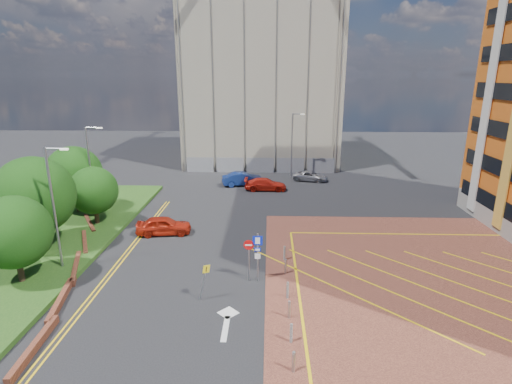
{
  "coord_description": "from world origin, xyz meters",
  "views": [
    {
      "loc": [
        1.14,
        -21.56,
        12.49
      ],
      "look_at": [
        0.32,
        3.43,
        5.12
      ],
      "focal_mm": 28.0,
      "sensor_mm": 36.0,
      "label": 1
    }
  ],
  "objects_px": {
    "tree_b": "(34,196)",
    "lamp_left_near": "(54,204)",
    "tree_c": "(94,190)",
    "tree_a": "(13,232)",
    "car_silver_back": "(310,176)",
    "car_red_back": "(265,184)",
    "tree_d": "(74,174)",
    "car_blue_back": "(243,179)",
    "lamp_left_far": "(91,168)",
    "car_red_left": "(164,225)",
    "lamp_back": "(293,143)",
    "sign_cluster": "(254,252)",
    "warning_sign": "(204,278)"
  },
  "relations": [
    {
      "from": "car_red_left",
      "to": "car_red_back",
      "type": "distance_m",
      "value": 15.47
    },
    {
      "from": "lamp_back",
      "to": "car_blue_back",
      "type": "bearing_deg",
      "value": -143.31
    },
    {
      "from": "warning_sign",
      "to": "car_red_back",
      "type": "bearing_deg",
      "value": 81.96
    },
    {
      "from": "tree_a",
      "to": "lamp_left_far",
      "type": "relative_size",
      "value": 0.68
    },
    {
      "from": "tree_a",
      "to": "tree_d",
      "type": "xyz_separation_m",
      "value": [
        -2.5,
        13.0,
        0.37
      ]
    },
    {
      "from": "sign_cluster",
      "to": "warning_sign",
      "type": "height_order",
      "value": "sign_cluster"
    },
    {
      "from": "car_silver_back",
      "to": "tree_b",
      "type": "bearing_deg",
      "value": 148.01
    },
    {
      "from": "warning_sign",
      "to": "car_red_back",
      "type": "distance_m",
      "value": 23.21
    },
    {
      "from": "tree_b",
      "to": "car_silver_back",
      "type": "relative_size",
      "value": 1.6
    },
    {
      "from": "tree_c",
      "to": "warning_sign",
      "type": "xyz_separation_m",
      "value": [
        11.05,
        -11.37,
        -1.76
      ]
    },
    {
      "from": "lamp_back",
      "to": "car_silver_back",
      "type": "xyz_separation_m",
      "value": [
        2.14,
        -2.07,
        -3.77
      ]
    },
    {
      "from": "warning_sign",
      "to": "car_blue_back",
      "type": "height_order",
      "value": "warning_sign"
    },
    {
      "from": "lamp_back",
      "to": "sign_cluster",
      "type": "height_order",
      "value": "lamp_back"
    },
    {
      "from": "lamp_left_near",
      "to": "car_red_left",
      "type": "bearing_deg",
      "value": 51.67
    },
    {
      "from": "tree_c",
      "to": "car_silver_back",
      "type": "distance_m",
      "value": 25.48
    },
    {
      "from": "lamp_left_far",
      "to": "car_silver_back",
      "type": "bearing_deg",
      "value": 34.02
    },
    {
      "from": "tree_a",
      "to": "lamp_left_near",
      "type": "relative_size",
      "value": 0.68
    },
    {
      "from": "tree_a",
      "to": "tree_d",
      "type": "bearing_deg",
      "value": 100.89
    },
    {
      "from": "tree_c",
      "to": "car_silver_back",
      "type": "relative_size",
      "value": 1.16
    },
    {
      "from": "tree_a",
      "to": "car_red_back",
      "type": "height_order",
      "value": "tree_a"
    },
    {
      "from": "tree_d",
      "to": "car_blue_back",
      "type": "height_order",
      "value": "tree_d"
    },
    {
      "from": "lamp_left_far",
      "to": "sign_cluster",
      "type": "height_order",
      "value": "lamp_left_far"
    },
    {
      "from": "tree_c",
      "to": "car_red_back",
      "type": "relative_size",
      "value": 1.05
    },
    {
      "from": "car_blue_back",
      "to": "car_red_back",
      "type": "xyz_separation_m",
      "value": [
        2.69,
        -1.94,
        -0.11
      ]
    },
    {
      "from": "tree_b",
      "to": "warning_sign",
      "type": "relative_size",
      "value": 2.99
    },
    {
      "from": "tree_b",
      "to": "car_blue_back",
      "type": "distance_m",
      "value": 23.26
    },
    {
      "from": "car_blue_back",
      "to": "car_red_back",
      "type": "relative_size",
      "value": 1.02
    },
    {
      "from": "lamp_left_far",
      "to": "warning_sign",
      "type": "xyz_separation_m",
      "value": [
        11.97,
        -13.37,
        -3.23
      ]
    },
    {
      "from": "lamp_left_near",
      "to": "sign_cluster",
      "type": "xyz_separation_m",
      "value": [
        12.72,
        -1.02,
        -2.71
      ]
    },
    {
      "from": "car_silver_back",
      "to": "car_red_back",
      "type": "bearing_deg",
      "value": 142.65
    },
    {
      "from": "car_red_back",
      "to": "tree_a",
      "type": "bearing_deg",
      "value": 146.15
    },
    {
      "from": "tree_d",
      "to": "car_red_back",
      "type": "xyz_separation_m",
      "value": [
        17.29,
        8.6,
        -3.19
      ]
    },
    {
      "from": "lamp_back",
      "to": "car_red_back",
      "type": "bearing_deg",
      "value": -117.2
    },
    {
      "from": "tree_d",
      "to": "car_blue_back",
      "type": "bearing_deg",
      "value": 35.84
    },
    {
      "from": "tree_a",
      "to": "lamp_left_near",
      "type": "bearing_deg",
      "value": 51.7
    },
    {
      "from": "car_red_left",
      "to": "car_red_back",
      "type": "relative_size",
      "value": 0.93
    },
    {
      "from": "tree_b",
      "to": "car_blue_back",
      "type": "bearing_deg",
      "value": 53.74
    },
    {
      "from": "tree_d",
      "to": "car_red_back",
      "type": "relative_size",
      "value": 1.3
    },
    {
      "from": "tree_c",
      "to": "lamp_left_far",
      "type": "height_order",
      "value": "lamp_left_far"
    },
    {
      "from": "tree_a",
      "to": "lamp_left_far",
      "type": "xyz_separation_m",
      "value": [
        -0.42,
        12.0,
        1.16
      ]
    },
    {
      "from": "lamp_back",
      "to": "sign_cluster",
      "type": "bearing_deg",
      "value": -97.97
    },
    {
      "from": "tree_a",
      "to": "tree_c",
      "type": "xyz_separation_m",
      "value": [
        0.5,
        10.0,
        -0.31
      ]
    },
    {
      "from": "sign_cluster",
      "to": "car_blue_back",
      "type": "distance_m",
      "value": 22.7
    },
    {
      "from": "lamp_left_near",
      "to": "warning_sign",
      "type": "xyz_separation_m",
      "value": [
        9.97,
        -3.37,
        -3.23
      ]
    },
    {
      "from": "lamp_left_near",
      "to": "tree_c",
      "type": "bearing_deg",
      "value": 97.69
    },
    {
      "from": "car_red_left",
      "to": "car_silver_back",
      "type": "distance_m",
      "value": 22.13
    },
    {
      "from": "sign_cluster",
      "to": "warning_sign",
      "type": "xyz_separation_m",
      "value": [
        -2.75,
        -2.36,
        -0.52
      ]
    },
    {
      "from": "tree_b",
      "to": "lamp_left_near",
      "type": "relative_size",
      "value": 0.84
    },
    {
      "from": "tree_c",
      "to": "tree_a",
      "type": "bearing_deg",
      "value": -92.86
    },
    {
      "from": "tree_c",
      "to": "car_red_left",
      "type": "distance_m",
      "value": 6.82
    }
  ]
}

